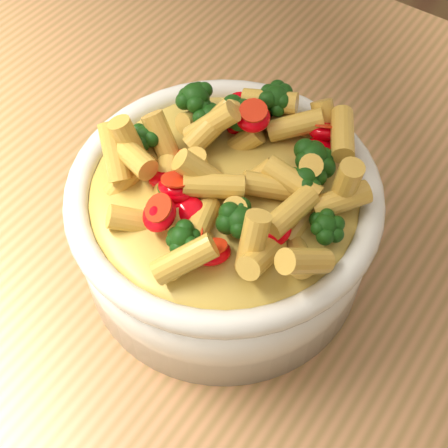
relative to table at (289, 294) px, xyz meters
The scene contains 3 objects.
table is the anchor object (origin of this frame).
serving_bowl 0.17m from the table, 129.41° to the right, with size 0.26×0.26×0.11m.
pasta_salad 0.24m from the table, 129.41° to the right, with size 0.20×0.20×0.05m.
Camera 1 is at (0.14, -0.31, 1.39)m, focal length 50.00 mm.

